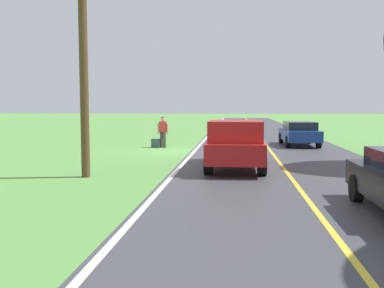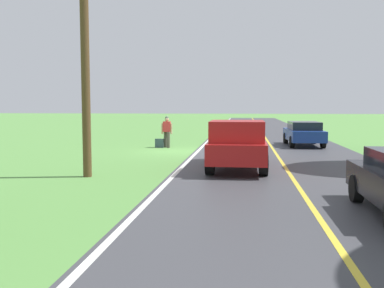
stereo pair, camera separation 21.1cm
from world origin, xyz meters
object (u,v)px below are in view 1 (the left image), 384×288
Objects in this scene: sedan_near_oncoming at (299,133)px; utility_pole_roadside at (84,60)px; hitchhiker_walking at (163,130)px; suitcase_carried at (156,143)px; pickup_truck_passing at (236,143)px.

utility_pole_roadside is (8.61, 12.21, 3.07)m from sedan_near_oncoming.
suitcase_carried is at bearing 8.34° from hitchhiker_walking.
sedan_near_oncoming is (-3.70, -9.90, -0.21)m from pickup_truck_passing.
hitchhiker_walking is at bearing -63.09° from pickup_truck_passing.
suitcase_carried is at bearing -60.52° from pickup_truck_passing.
hitchhiker_walking is at bearing 14.29° from sedan_near_oncoming.
utility_pole_roadside is (4.91, 2.32, 2.86)m from pickup_truck_passing.
pickup_truck_passing is 10.57m from sedan_near_oncoming.
utility_pole_roadside is at bearing 54.81° from sedan_near_oncoming.
utility_pole_roadside is at bearing 25.26° from pickup_truck_passing.
pickup_truck_passing is at bearing 116.91° from hitchhiker_walking.
utility_pole_roadside reaches higher than suitcase_carried.
hitchhiker_walking is 0.32× the size of pickup_truck_passing.
pickup_truck_passing is 6.13m from utility_pole_roadside.
hitchhiker_walking reaches higher than sedan_near_oncoming.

